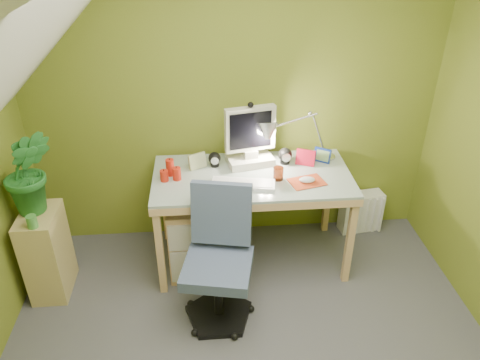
{
  "coord_description": "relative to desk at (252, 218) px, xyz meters",
  "views": [
    {
      "loc": [
        -0.24,
        -1.79,
        2.51
      ],
      "look_at": [
        0.0,
        1.0,
        0.85
      ],
      "focal_mm": 35.0,
      "sensor_mm": 36.0,
      "label": 1
    }
  ],
  "objects": [
    {
      "name": "slope_ceiling",
      "position": [
        -1.11,
        -1.18,
        1.46
      ],
      "size": [
        1.1,
        3.2,
        1.1
      ],
      "primitive_type": "cube",
      "color": "white",
      "rests_on": "wall_left"
    },
    {
      "name": "task_chair",
      "position": [
        -0.29,
        -0.62,
        0.06
      ],
      "size": [
        0.59,
        0.59,
        0.9
      ],
      "primitive_type": null,
      "rotation": [
        0.0,
        0.0,
        -0.21
      ],
      "color": "#465472",
      "rests_on": "floor"
    },
    {
      "name": "potted_plant",
      "position": [
        -1.51,
        -0.18,
        0.59
      ],
      "size": [
        0.39,
        0.34,
        0.61
      ],
      "primitive_type": "imported",
      "rotation": [
        0.0,
        0.0,
        0.23
      ],
      "color": "#236B28",
      "rests_on": "side_ledge"
    },
    {
      "name": "side_ledge",
      "position": [
        -1.51,
        -0.23,
        -0.05
      ],
      "size": [
        0.25,
        0.39,
        0.68
      ],
      "primitive_type": "cube",
      "color": "tan",
      "rests_on": "floor"
    },
    {
      "name": "photo_frame_red",
      "position": [
        0.42,
        0.12,
        0.45
      ],
      "size": [
        0.14,
        0.08,
        0.12
      ],
      "primitive_type": "cube",
      "rotation": [
        0.0,
        0.0,
        -0.42
      ],
      "color": "#AF1229",
      "rests_on": "desk"
    },
    {
      "name": "monitor",
      "position": [
        0.0,
        0.18,
        0.66
      ],
      "size": [
        0.43,
        0.3,
        0.54
      ],
      "primitive_type": null,
      "rotation": [
        0.0,
        0.0,
        0.21
      ],
      "color": "beige",
      "rests_on": "desk"
    },
    {
      "name": "photo_frame_blue",
      "position": [
        0.56,
        0.16,
        0.45
      ],
      "size": [
        0.12,
        0.09,
        0.11
      ],
      "primitive_type": "cube",
      "rotation": [
        0.0,
        0.0,
        -0.59
      ],
      "color": "navy",
      "rests_on": "desk"
    },
    {
      "name": "candle_cluster",
      "position": [
        -0.6,
        0.01,
        0.45
      ],
      "size": [
        0.18,
        0.17,
        0.13
      ],
      "primitive_type": null,
      "rotation": [
        0.0,
        0.0,
        -0.11
      ],
      "color": "red",
      "rests_on": "desk"
    },
    {
      "name": "photo_frame_green",
      "position": [
        -0.4,
        0.14,
        0.45
      ],
      "size": [
        0.13,
        0.08,
        0.12
      ],
      "primitive_type": "cube",
      "rotation": [
        0.0,
        0.0,
        0.49
      ],
      "color": "#AAB37B",
      "rests_on": "desk"
    },
    {
      "name": "mouse",
      "position": [
        0.38,
        -0.14,
        0.41
      ],
      "size": [
        0.13,
        0.1,
        0.04
      ],
      "primitive_type": "ellipsoid",
      "rotation": [
        0.0,
        0.0,
        0.26
      ],
      "color": "silver",
      "rests_on": "mousepad"
    },
    {
      "name": "keyboard",
      "position": [
        -0.08,
        -0.14,
        0.4
      ],
      "size": [
        0.47,
        0.22,
        0.02
      ],
      "primitive_type": "cube",
      "rotation": [
        0.0,
        0.0,
        -0.19
      ],
      "color": "white",
      "rests_on": "desk"
    },
    {
      "name": "wall_back",
      "position": [
        -0.11,
        0.42,
        0.81
      ],
      "size": [
        3.2,
        0.01,
        2.4
      ],
      "primitive_type": "cube",
      "color": "olive",
      "rests_on": "floor"
    },
    {
      "name": "radiator",
      "position": [
        1.0,
        0.32,
        -0.21
      ],
      "size": [
        0.38,
        0.19,
        0.36
      ],
      "primitive_type": "cube",
      "rotation": [
        0.0,
        0.0,
        0.15
      ],
      "color": "white",
      "rests_on": "floor"
    },
    {
      "name": "speaker_left",
      "position": [
        -0.27,
        0.16,
        0.45
      ],
      "size": [
        0.1,
        0.1,
        0.11
      ],
      "primitive_type": null,
      "rotation": [
        0.0,
        0.0,
        -0.03
      ],
      "color": "black",
      "rests_on": "desk"
    },
    {
      "name": "desk_lamp",
      "position": [
        0.45,
        0.18,
        0.7
      ],
      "size": [
        0.6,
        0.31,
        0.61
      ],
      "primitive_type": null,
      "rotation": [
        0.0,
        0.0,
        0.12
      ],
      "color": "#B6B7BB",
      "rests_on": "desk"
    },
    {
      "name": "speaker_right",
      "position": [
        0.27,
        0.16,
        0.46
      ],
      "size": [
        0.11,
        0.11,
        0.13
      ],
      "primitive_type": null,
      "rotation": [
        0.0,
        0.0,
        0.07
      ],
      "color": "black",
      "rests_on": "desk"
    },
    {
      "name": "green_cup",
      "position": [
        -1.49,
        -0.38,
        0.33
      ],
      "size": [
        0.08,
        0.08,
        0.09
      ],
      "primitive_type": "cylinder",
      "rotation": [
        0.0,
        0.0,
        0.17
      ],
      "color": "#468E3B",
      "rests_on": "side_ledge"
    },
    {
      "name": "amber_tumbler",
      "position": [
        0.18,
        -0.08,
        0.44
      ],
      "size": [
        0.09,
        0.09,
        0.1
      ],
      "primitive_type": "cylinder",
      "rotation": [
        0.0,
        0.0,
        0.25
      ],
      "color": "maroon",
      "rests_on": "desk"
    },
    {
      "name": "desk",
      "position": [
        0.0,
        0.0,
        0.0
      ],
      "size": [
        1.46,
        0.74,
        0.78
      ],
      "primitive_type": null,
      "rotation": [
        0.0,
        0.0,
        -0.0
      ],
      "color": "tan",
      "rests_on": "floor"
    },
    {
      "name": "mousepad",
      "position": [
        0.38,
        -0.14,
        0.39
      ],
      "size": [
        0.28,
        0.23,
        0.01
      ],
      "primitive_type": "cube",
      "rotation": [
        0.0,
        0.0,
        0.25
      ],
      "color": "#B53E1C",
      "rests_on": "desk"
    }
  ]
}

